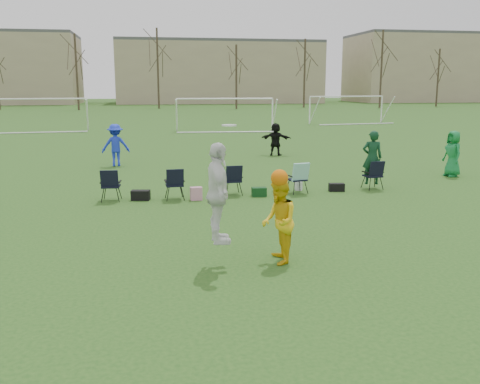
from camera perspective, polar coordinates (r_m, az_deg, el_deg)
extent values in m
plane|color=#204C18|center=(9.35, 2.62, -10.24)|extent=(260.00, 260.00, 0.00)
imported|color=#1C32D2|center=(23.58, -13.13, 4.89)|extent=(1.21, 0.75, 1.80)
imported|color=#157939|center=(21.89, 21.75, 3.82)|extent=(0.64, 0.91, 1.74)
imported|color=black|center=(26.52, 3.82, 5.64)|extent=(1.55, 1.06, 1.61)
imported|color=white|center=(9.98, -2.37, -0.16)|extent=(0.47, 1.12, 1.91)
imported|color=yellow|center=(10.43, 4.17, -3.17)|extent=(0.70, 0.86, 1.66)
sphere|color=orange|center=(10.25, 4.24, 1.50)|extent=(0.33, 0.33, 0.33)
cylinder|color=white|center=(9.78, -1.17, 7.12)|extent=(0.27, 0.27, 0.03)
imported|color=#0F371F|center=(18.45, 13.93, 3.59)|extent=(0.75, 0.59, 1.80)
cube|color=black|center=(16.50, -10.55, -0.33)|extent=(0.60, 0.40, 0.30)
cube|color=#CC849F|center=(16.25, -4.70, -0.17)|extent=(0.37, 0.25, 0.40)
cube|color=#103B16|center=(16.79, 2.05, 0.02)|extent=(0.46, 0.30, 0.28)
cube|color=silver|center=(17.57, 4.32, 0.57)|extent=(0.44, 0.33, 0.32)
cylinder|color=white|center=(17.85, 6.27, 0.68)|extent=(0.26, 0.26, 0.30)
cube|color=black|center=(17.86, 10.26, 0.50)|extent=(0.53, 0.33, 0.26)
cube|color=black|center=(16.54, -13.61, 0.73)|extent=(0.65, 0.65, 0.96)
cube|color=black|center=(16.40, -7.01, 0.88)|extent=(0.63, 0.63, 0.96)
cube|color=black|center=(16.98, -0.81, 1.32)|extent=(0.63, 0.63, 0.96)
cube|color=black|center=(17.30, 6.11, 1.45)|extent=(0.71, 0.71, 0.96)
cube|color=black|center=(18.45, 13.97, 1.79)|extent=(0.67, 0.67, 0.96)
cylinder|color=white|center=(43.09, -15.98, 7.96)|extent=(0.12, 0.12, 2.40)
cylinder|color=white|center=(43.26, -20.97, 9.26)|extent=(7.28, 0.76, 0.12)
cylinder|color=white|center=(40.86, -6.78, 8.15)|extent=(0.12, 0.12, 2.40)
cylinder|color=white|center=(41.41, 3.48, 8.25)|extent=(0.12, 0.12, 2.40)
cylinder|color=white|center=(40.93, -1.62, 9.91)|extent=(7.29, 0.63, 0.12)
cylinder|color=white|center=(48.20, 7.44, 8.62)|extent=(0.12, 0.12, 2.40)
cylinder|color=white|center=(51.74, 14.86, 8.52)|extent=(0.12, 0.12, 2.40)
cylinder|color=white|center=(49.83, 11.34, 9.96)|extent=(7.25, 1.13, 0.12)
cylinder|color=#382B21|center=(77.54, -17.03, 12.12)|extent=(0.28, 0.28, 10.20)
cylinder|color=#382B21|center=(80.04, -8.76, 12.87)|extent=(0.28, 0.28, 11.40)
cylinder|color=#382B21|center=(78.07, -0.39, 12.16)|extent=(0.28, 0.28, 9.00)
cylinder|color=#382B21|center=(83.50, 6.90, 12.44)|extent=(0.28, 0.28, 10.20)
cylinder|color=#382B21|center=(84.56, 14.84, 12.54)|extent=(0.28, 0.28, 11.40)
cylinder|color=#382B21|center=(92.23, 20.36, 11.35)|extent=(0.28, 0.28, 9.00)
cube|color=tan|center=(105.43, -2.38, 12.49)|extent=(38.00, 16.00, 11.00)
cube|color=tan|center=(119.02, 19.12, 12.24)|extent=(30.00, 16.00, 13.00)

